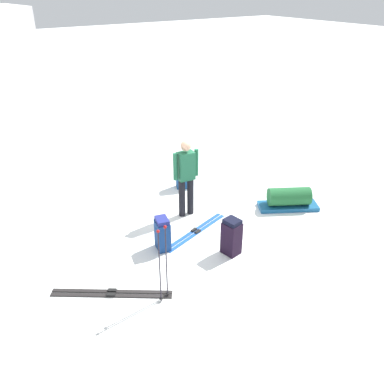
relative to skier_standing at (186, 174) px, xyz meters
name	(u,v)px	position (x,y,z in m)	size (l,w,h in m)	color
ground_plane	(192,221)	(-0.06, -0.31, -0.95)	(80.00, 80.00, 0.00)	white
skier_standing	(186,174)	(0.00, 0.00, 0.00)	(0.57, 0.26, 1.70)	black
ski_pair_near	(112,293)	(-2.40, -1.43, -0.94)	(1.70, 1.29, 0.05)	black
ski_pair_far	(196,232)	(-0.23, -0.70, -0.94)	(1.70, 0.64, 0.05)	#1F50A7
backpack_large_dark	(184,175)	(0.67, 1.11, -0.64)	(0.44, 0.37, 0.65)	navy
backpack_bright	(231,237)	(-0.09, -1.64, -0.60)	(0.32, 0.35, 0.72)	black
backpack_small_spare	(163,234)	(-1.06, -0.80, -0.63)	(0.31, 0.38, 0.66)	navy
ski_poles_planted_near	(163,261)	(-1.75, -2.00, -0.21)	(0.21, 0.11, 1.35)	black
gear_sled	(289,199)	(2.03, -1.05, -0.73)	(1.36, 1.05, 0.49)	#185587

